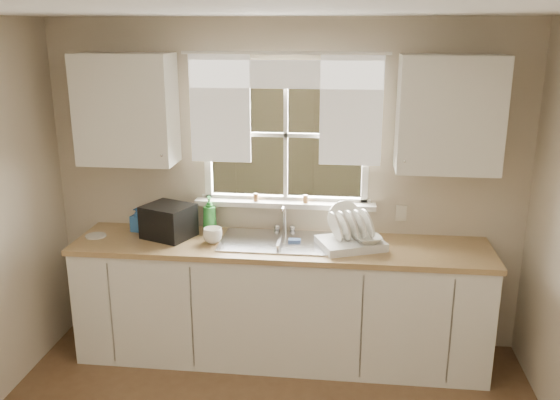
# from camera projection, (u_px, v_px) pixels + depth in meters

# --- Properties ---
(room_walls) EXTENTS (3.62, 4.02, 2.50)m
(room_walls) POSITION_uv_depth(u_px,v_px,m) (234.00, 313.00, 2.56)
(room_walls) COLOR beige
(room_walls) RESTS_ON ground
(ceiling) EXTENTS (3.60, 4.00, 0.02)m
(ceiling) POSITION_uv_depth(u_px,v_px,m) (230.00, 7.00, 2.26)
(ceiling) COLOR silver
(ceiling) RESTS_ON room_walls
(window) EXTENTS (1.38, 0.16, 1.06)m
(window) POSITION_uv_depth(u_px,v_px,m) (285.00, 157.00, 4.46)
(window) COLOR white
(window) RESTS_ON room_walls
(curtains) EXTENTS (1.50, 0.03, 0.81)m
(curtains) POSITION_uv_depth(u_px,v_px,m) (285.00, 98.00, 4.28)
(curtains) COLOR white
(curtains) RESTS_ON room_walls
(base_cabinets) EXTENTS (3.00, 0.62, 0.87)m
(base_cabinets) POSITION_uv_depth(u_px,v_px,m) (280.00, 303.00, 4.44)
(base_cabinets) COLOR white
(base_cabinets) RESTS_ON ground
(countertop) EXTENTS (3.04, 0.65, 0.04)m
(countertop) POSITION_uv_depth(u_px,v_px,m) (280.00, 246.00, 4.32)
(countertop) COLOR tan
(countertop) RESTS_ON base_cabinets
(upper_cabinet_left) EXTENTS (0.70, 0.33, 0.80)m
(upper_cabinet_left) POSITION_uv_depth(u_px,v_px,m) (126.00, 109.00, 4.32)
(upper_cabinet_left) COLOR white
(upper_cabinet_left) RESTS_ON room_walls
(upper_cabinet_right) EXTENTS (0.70, 0.33, 0.80)m
(upper_cabinet_right) POSITION_uv_depth(u_px,v_px,m) (449.00, 114.00, 4.06)
(upper_cabinet_right) COLOR white
(upper_cabinet_right) RESTS_ON room_walls
(wall_outlet) EXTENTS (0.08, 0.01, 0.12)m
(wall_outlet) POSITION_uv_depth(u_px,v_px,m) (401.00, 213.00, 4.46)
(wall_outlet) COLOR beige
(wall_outlet) RESTS_ON room_walls
(sill_jars) EXTENTS (0.42, 0.04, 0.06)m
(sill_jars) POSITION_uv_depth(u_px,v_px,m) (281.00, 198.00, 4.49)
(sill_jars) COLOR brown
(sill_jars) RESTS_ON window
(sink) EXTENTS (0.88, 0.52, 0.40)m
(sink) POSITION_uv_depth(u_px,v_px,m) (281.00, 251.00, 4.36)
(sink) COLOR #B7B7BC
(sink) RESTS_ON countertop
(dish_rack) EXTENTS (0.53, 0.48, 0.31)m
(dish_rack) POSITION_uv_depth(u_px,v_px,m) (350.00, 237.00, 4.23)
(dish_rack) COLOR silver
(dish_rack) RESTS_ON countertop
(bowl) EXTENTS (0.24, 0.24, 0.05)m
(bowl) POSITION_uv_depth(u_px,v_px,m) (368.00, 239.00, 4.16)
(bowl) COLOR silver
(bowl) RESTS_ON dish_rack
(soap_bottle_a) EXTENTS (0.13, 0.13, 0.29)m
(soap_bottle_a) POSITION_uv_depth(u_px,v_px,m) (210.00, 215.00, 4.51)
(soap_bottle_a) COLOR green
(soap_bottle_a) RESTS_ON countertop
(soap_bottle_b) EXTENTS (0.10, 0.10, 0.18)m
(soap_bottle_b) POSITION_uv_depth(u_px,v_px,m) (137.00, 220.00, 4.56)
(soap_bottle_b) COLOR #2E65AE
(soap_bottle_b) RESTS_ON countertop
(soap_bottle_c) EXTENTS (0.15, 0.15, 0.18)m
(soap_bottle_c) POSITION_uv_depth(u_px,v_px,m) (155.00, 220.00, 4.54)
(soap_bottle_c) COLOR #F0EBC6
(soap_bottle_c) RESTS_ON countertop
(saucer) EXTENTS (0.15, 0.15, 0.01)m
(saucer) POSITION_uv_depth(u_px,v_px,m) (96.00, 236.00, 4.45)
(saucer) COLOR silver
(saucer) RESTS_ON countertop
(cup) EXTENTS (0.15, 0.15, 0.11)m
(cup) POSITION_uv_depth(u_px,v_px,m) (213.00, 235.00, 4.32)
(cup) COLOR white
(cup) RESTS_ON countertop
(black_appliance) EXTENTS (0.42, 0.40, 0.25)m
(black_appliance) POSITION_uv_depth(u_px,v_px,m) (169.00, 221.00, 4.42)
(black_appliance) COLOR black
(black_appliance) RESTS_ON countertop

